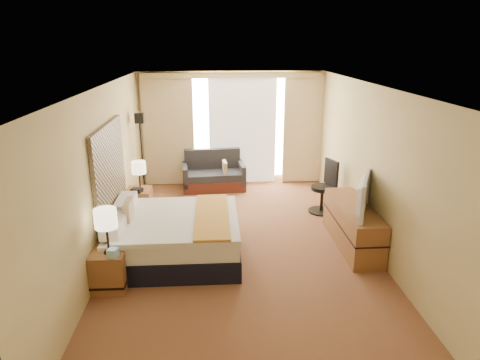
{
  "coord_description": "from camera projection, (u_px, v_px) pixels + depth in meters",
  "views": [
    {
      "loc": [
        -0.43,
        -6.32,
        3.23
      ],
      "look_at": [
        -0.0,
        0.4,
        1.04
      ],
      "focal_mm": 32.0,
      "sensor_mm": 36.0,
      "label": 1
    }
  ],
  "objects": [
    {
      "name": "floor",
      "position": [
        242.0,
        248.0,
        7.02
      ],
      "size": [
        4.2,
        7.0,
        0.02
      ],
      "primitive_type": "cube",
      "color": "maroon",
      "rests_on": "ground"
    },
    {
      "name": "ceiling",
      "position": [
        242.0,
        87.0,
        6.22
      ],
      "size": [
        4.2,
        7.0,
        0.02
      ],
      "primitive_type": "cube",
      "color": "silver",
      "rests_on": "wall_back"
    },
    {
      "name": "wall_back",
      "position": [
        232.0,
        128.0,
        9.94
      ],
      "size": [
        4.2,
        0.02,
        2.6
      ],
      "primitive_type": "cube",
      "color": "#DEC987",
      "rests_on": "ground"
    },
    {
      "name": "wall_front",
      "position": [
        272.0,
        304.0,
        3.3
      ],
      "size": [
        4.2,
        0.02,
        2.6
      ],
      "primitive_type": "cube",
      "color": "#DEC987",
      "rests_on": "ground"
    },
    {
      "name": "wall_left",
      "position": [
        104.0,
        175.0,
        6.49
      ],
      "size": [
        0.02,
        7.0,
        2.6
      ],
      "primitive_type": "cube",
      "color": "#DEC987",
      "rests_on": "ground"
    },
    {
      "name": "wall_right",
      "position": [
        374.0,
        170.0,
        6.75
      ],
      "size": [
        0.02,
        7.0,
        2.6
      ],
      "primitive_type": "cube",
      "color": "#DEC987",
      "rests_on": "ground"
    },
    {
      "name": "headboard",
      "position": [
        110.0,
        172.0,
        6.69
      ],
      "size": [
        0.06,
        1.85,
        1.5
      ],
      "primitive_type": "cube",
      "color": "black",
      "rests_on": "wall_left"
    },
    {
      "name": "nightstand_left",
      "position": [
        110.0,
        269.0,
        5.83
      ],
      "size": [
        0.45,
        0.52,
        0.55
      ],
      "primitive_type": "cube",
      "color": "brown",
      "rests_on": "floor"
    },
    {
      "name": "nightstand_right",
      "position": [
        139.0,
        203.0,
        8.2
      ],
      "size": [
        0.45,
        0.52,
        0.55
      ],
      "primitive_type": "cube",
      "color": "brown",
      "rests_on": "floor"
    },
    {
      "name": "media_dresser",
      "position": [
        352.0,
        225.0,
        7.02
      ],
      "size": [
        0.5,
        1.8,
        0.7
      ],
      "primitive_type": "cube",
      "color": "brown",
      "rests_on": "floor"
    },
    {
      "name": "window",
      "position": [
        242.0,
        128.0,
        9.92
      ],
      "size": [
        2.3,
        0.02,
        2.3
      ],
      "primitive_type": "cube",
      "color": "white",
      "rests_on": "wall_back"
    },
    {
      "name": "curtains",
      "position": [
        232.0,
        125.0,
        9.8
      ],
      "size": [
        4.12,
        0.19,
        2.56
      ],
      "color": "beige",
      "rests_on": "floor"
    },
    {
      "name": "bed",
      "position": [
        175.0,
        236.0,
        6.65
      ],
      "size": [
        1.96,
        1.79,
        0.95
      ],
      "color": "black",
      "rests_on": "floor"
    },
    {
      "name": "loveseat",
      "position": [
        214.0,
        176.0,
        9.79
      ],
      "size": [
        1.45,
        0.86,
        0.87
      ],
      "rotation": [
        0.0,
        0.0,
        0.09
      ],
      "color": "#562318",
      "rests_on": "floor"
    },
    {
      "name": "floor_lamp",
      "position": [
        141.0,
        140.0,
        8.68
      ],
      "size": [
        0.24,
        0.24,
        1.87
      ],
      "color": "black",
      "rests_on": "floor"
    },
    {
      "name": "desk_chair",
      "position": [
        325.0,
        189.0,
        8.39
      ],
      "size": [
        0.52,
        0.52,
        1.05
      ],
      "rotation": [
        0.0,
        0.0,
        0.34
      ],
      "color": "black",
      "rests_on": "floor"
    },
    {
      "name": "lamp_left",
      "position": [
        106.0,
        219.0,
        5.54
      ],
      "size": [
        0.3,
        0.3,
        0.62
      ],
      "color": "black",
      "rests_on": "nightstand_left"
    },
    {
      "name": "lamp_right",
      "position": [
        139.0,
        168.0,
        7.95
      ],
      "size": [
        0.27,
        0.27,
        0.56
      ],
      "color": "black",
      "rests_on": "nightstand_right"
    },
    {
      "name": "tissue_box",
      "position": [
        113.0,
        253.0,
        5.57
      ],
      "size": [
        0.15,
        0.15,
        0.11
      ],
      "primitive_type": "cube",
      "rotation": [
        0.0,
        0.0,
        -0.32
      ],
      "color": "#9CCDF1",
      "rests_on": "nightstand_left"
    },
    {
      "name": "telephone",
      "position": [
        137.0,
        190.0,
        7.97
      ],
      "size": [
        0.23,
        0.21,
        0.08
      ],
      "primitive_type": "cube",
      "rotation": [
        0.0,
        0.0,
        -0.35
      ],
      "color": "black",
      "rests_on": "nightstand_right"
    },
    {
      "name": "television",
      "position": [
        358.0,
        194.0,
        6.56
      ],
      "size": [
        0.53,
        0.99,
        0.59
      ],
      "primitive_type": "imported",
      "rotation": [
        0.0,
        0.0,
        1.16
      ],
      "color": "black",
      "rests_on": "media_dresser"
    }
  ]
}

